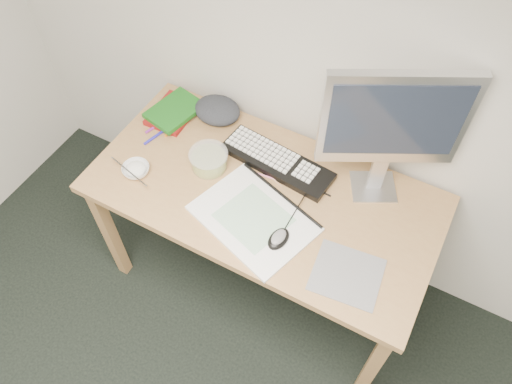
# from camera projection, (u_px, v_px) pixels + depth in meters

# --- Properties ---
(desk) EXTENTS (1.40, 0.70, 0.75)m
(desk) POSITION_uv_depth(u_px,v_px,m) (263.00, 203.00, 2.06)
(desk) COLOR #A8804D
(desk) RESTS_ON ground
(mousepad) EXTENTS (0.26, 0.24, 0.00)m
(mousepad) POSITION_uv_depth(u_px,v_px,m) (347.00, 275.00, 1.77)
(mousepad) COLOR slate
(mousepad) RESTS_ON desk
(sketchpad) EXTENTS (0.52, 0.44, 0.01)m
(sketchpad) POSITION_uv_depth(u_px,v_px,m) (254.00, 218.00, 1.91)
(sketchpad) COLOR white
(sketchpad) RESTS_ON desk
(keyboard) EXTENTS (0.50, 0.21, 0.03)m
(keyboard) POSITION_uv_depth(u_px,v_px,m) (277.00, 162.00, 2.06)
(keyboard) COLOR black
(keyboard) RESTS_ON desk
(monitor) EXTENTS (0.46, 0.26, 0.59)m
(monitor) POSITION_uv_depth(u_px,v_px,m) (393.00, 123.00, 1.71)
(monitor) COLOR silver
(monitor) RESTS_ON desk
(mouse) EXTENTS (0.08, 0.11, 0.04)m
(mouse) POSITION_uv_depth(u_px,v_px,m) (279.00, 237.00, 1.83)
(mouse) COLOR black
(mouse) RESTS_ON sketchpad
(rice_bowl) EXTENTS (0.12, 0.12, 0.04)m
(rice_bowl) POSITION_uv_depth(u_px,v_px,m) (136.00, 170.00, 2.03)
(rice_bowl) COLOR white
(rice_bowl) RESTS_ON desk
(chopsticks) EXTENTS (0.21, 0.07, 0.02)m
(chopsticks) POSITION_uv_depth(u_px,v_px,m) (129.00, 171.00, 2.00)
(chopsticks) COLOR #AFAEB1
(chopsticks) RESTS_ON rice_bowl
(fruit_tub) EXTENTS (0.17, 0.17, 0.08)m
(fruit_tub) POSITION_uv_depth(u_px,v_px,m) (209.00, 160.00, 2.04)
(fruit_tub) COLOR #DFD14E
(fruit_tub) RESTS_ON desk
(book_red) EXTENTS (0.18, 0.24, 0.02)m
(book_red) POSITION_uv_depth(u_px,v_px,m) (173.00, 113.00, 2.23)
(book_red) COLOR maroon
(book_red) RESTS_ON desk
(book_green) EXTENTS (0.22, 0.27, 0.02)m
(book_green) POSITION_uv_depth(u_px,v_px,m) (175.00, 110.00, 2.21)
(book_green) COLOR #186018
(book_green) RESTS_ON book_red
(cloth_lump) EXTENTS (0.18, 0.15, 0.07)m
(cloth_lump) POSITION_uv_depth(u_px,v_px,m) (217.00, 110.00, 2.21)
(cloth_lump) COLOR #282A31
(cloth_lump) RESTS_ON desk
(pencil_pink) EXTENTS (0.20, 0.03, 0.01)m
(pencil_pink) POSITION_uv_depth(u_px,v_px,m) (273.00, 179.00, 2.02)
(pencil_pink) COLOR pink
(pencil_pink) RESTS_ON desk
(pencil_tan) EXTENTS (0.16, 0.06, 0.01)m
(pencil_tan) POSITION_uv_depth(u_px,v_px,m) (267.00, 175.00, 2.04)
(pencil_tan) COLOR tan
(pencil_tan) RESTS_ON desk
(pencil_black) EXTENTS (0.19, 0.02, 0.01)m
(pencil_black) POSITION_uv_depth(u_px,v_px,m) (309.00, 186.00, 2.00)
(pencil_black) COLOR black
(pencil_black) RESTS_ON desk
(marker_blue) EXTENTS (0.05, 0.13, 0.01)m
(marker_blue) POSITION_uv_depth(u_px,v_px,m) (156.00, 136.00, 2.16)
(marker_blue) COLOR #2521B4
(marker_blue) RESTS_ON desk
(marker_orange) EXTENTS (0.04, 0.12, 0.01)m
(marker_orange) POSITION_uv_depth(u_px,v_px,m) (171.00, 126.00, 2.19)
(marker_orange) COLOR orange
(marker_orange) RESTS_ON desk
(marker_purple) EXTENTS (0.05, 0.13, 0.01)m
(marker_purple) POSITION_uv_depth(u_px,v_px,m) (157.00, 125.00, 2.20)
(marker_purple) COLOR purple
(marker_purple) RESTS_ON desk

